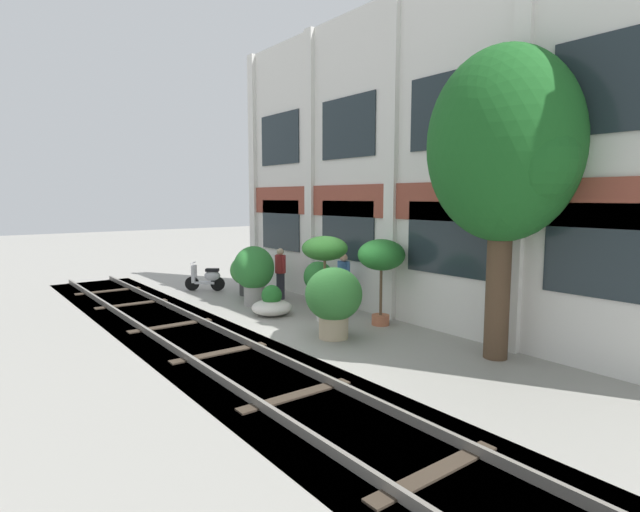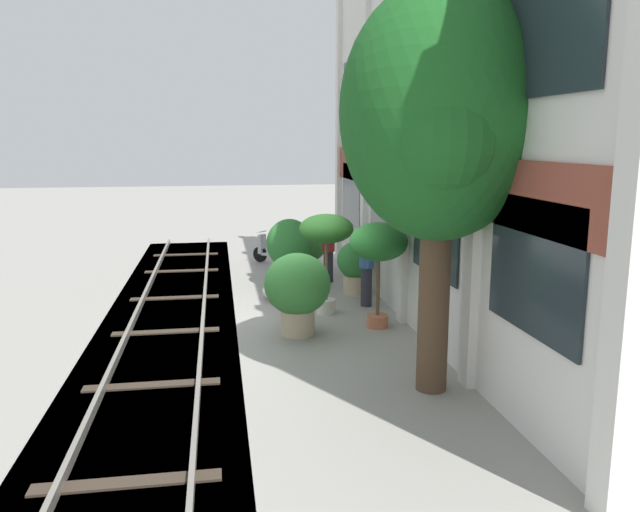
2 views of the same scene
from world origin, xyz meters
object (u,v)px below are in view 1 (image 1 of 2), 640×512
(resident_by_doorway, at_px, (280,272))
(scooter_near_curb, at_px, (207,278))
(broadleaf_tree, at_px, (504,151))
(potted_plant_ribbed_drum, at_px, (334,297))
(potted_plant_low_pan, at_px, (381,258))
(potted_plant_terracotta_small, at_px, (325,252))
(potted_plant_wide_bowl, at_px, (272,304))
(potted_plant_glazed_jar, at_px, (249,270))
(resident_watching_tracks, at_px, (344,281))
(potted_plant_fluted_column, at_px, (254,271))
(potted_plant_stone_basin, at_px, (318,280))

(resident_by_doorway, bearing_deg, scooter_near_curb, -59.45)
(broadleaf_tree, bearing_deg, potted_plant_ribbed_drum, -151.24)
(potted_plant_low_pan, bearing_deg, resident_by_doorway, -176.26)
(broadleaf_tree, bearing_deg, potted_plant_terracotta_small, -168.95)
(potted_plant_wide_bowl, bearing_deg, potted_plant_low_pan, 32.58)
(potted_plant_wide_bowl, height_order, scooter_near_curb, scooter_near_curb)
(potted_plant_ribbed_drum, distance_m, scooter_near_curb, 7.20)
(broadleaf_tree, xyz_separation_m, potted_plant_glazed_jar, (-8.71, -0.73, -3.24))
(potted_plant_wide_bowl, distance_m, resident_watching_tracks, 2.09)
(potted_plant_low_pan, height_order, potted_plant_wide_bowl, potted_plant_low_pan)
(potted_plant_fluted_column, relative_size, potted_plant_low_pan, 0.81)
(potted_plant_stone_basin, bearing_deg, potted_plant_glazed_jar, -162.04)
(broadleaf_tree, xyz_separation_m, resident_watching_tracks, (-4.92, 0.15, -3.19))
(potted_plant_ribbed_drum, height_order, scooter_near_curb, potted_plant_ribbed_drum)
(potted_plant_ribbed_drum, distance_m, resident_by_doorway, 4.64)
(potted_plant_terracotta_small, height_order, resident_watching_tracks, potted_plant_terracotta_small)
(resident_by_doorway, bearing_deg, potted_plant_terracotta_small, 85.28)
(potted_plant_ribbed_drum, height_order, potted_plant_wide_bowl, potted_plant_ribbed_drum)
(broadleaf_tree, distance_m, potted_plant_ribbed_drum, 4.70)
(potted_plant_low_pan, distance_m, resident_watching_tracks, 1.84)
(potted_plant_glazed_jar, distance_m, resident_by_doorway, 1.30)
(potted_plant_low_pan, height_order, resident_by_doorway, potted_plant_low_pan)
(broadleaf_tree, height_order, potted_plant_low_pan, broadleaf_tree)
(potted_plant_glazed_jar, xyz_separation_m, scooter_near_curb, (-1.54, -0.79, -0.39))
(potted_plant_stone_basin, xyz_separation_m, resident_by_doorway, (-1.44, -0.41, 0.12))
(potted_plant_terracotta_small, bearing_deg, broadleaf_tree, 11.05)
(potted_plant_ribbed_drum, xyz_separation_m, resident_by_doorway, (-4.42, 1.41, -0.08))
(potted_plant_fluted_column, relative_size, potted_plant_glazed_jar, 1.18)
(broadleaf_tree, relative_size, potted_plant_ribbed_drum, 3.71)
(potted_plant_stone_basin, bearing_deg, potted_plant_terracotta_small, -31.97)
(potted_plant_low_pan, xyz_separation_m, resident_watching_tracks, (-1.64, 0.16, -0.82))
(potted_plant_fluted_column, height_order, scooter_near_curb, potted_plant_fluted_column)
(resident_by_doorway, relative_size, resident_watching_tracks, 0.98)
(potted_plant_stone_basin, bearing_deg, potted_plant_low_pan, -2.69)
(potted_plant_stone_basin, relative_size, resident_watching_tracks, 0.80)
(resident_by_doorway, bearing_deg, broadleaf_tree, 98.42)
(broadleaf_tree, distance_m, potted_plant_fluted_column, 8.01)
(potted_plant_glazed_jar, distance_m, resident_watching_tracks, 3.89)
(broadleaf_tree, bearing_deg, potted_plant_glazed_jar, -175.18)
(potted_plant_fluted_column, distance_m, resident_watching_tracks, 2.81)
(potted_plant_low_pan, bearing_deg, resident_watching_tracks, 174.58)
(potted_plant_low_pan, relative_size, resident_by_doorway, 1.34)
(resident_by_doorway, bearing_deg, potted_plant_wide_bowl, 57.12)
(broadleaf_tree, height_order, resident_by_doorway, broadleaf_tree)
(potted_plant_ribbed_drum, xyz_separation_m, scooter_near_curb, (-7.18, 0.16, -0.50))
(potted_plant_ribbed_drum, height_order, potted_plant_glazed_jar, potted_plant_ribbed_drum)
(scooter_near_curb, bearing_deg, potted_plant_ribbed_drum, 129.75)
(potted_plant_low_pan, xyz_separation_m, scooter_near_curb, (-6.97, -1.52, -1.26))
(potted_plant_stone_basin, height_order, resident_by_doorway, resident_by_doorway)
(potted_plant_ribbed_drum, bearing_deg, potted_plant_stone_basin, 148.69)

